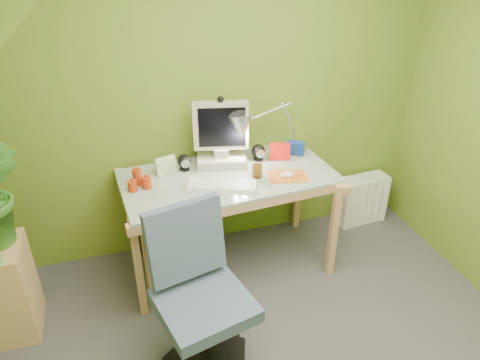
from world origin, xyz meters
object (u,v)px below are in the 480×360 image
object	(u,v)px
monitor	(221,132)
radiator	(361,200)
desk	(229,221)
task_chair	(204,303)
desk_lamp	(282,116)
side_ledge	(12,289)

from	to	relation	value
monitor	radiator	bearing A→B (deg)	14.44
desk	task_chair	world-z (taller)	task_chair
monitor	task_chair	distance (m)	1.20
desk	desk_lamp	size ratio (longest dim) A/B	2.32
side_ledge	task_chair	bearing A→B (deg)	-30.00
desk_lamp	radiator	bearing A→B (deg)	4.62
desk	desk_lamp	distance (m)	0.85
desk_lamp	side_ledge	bearing A→B (deg)	-166.89
desk	side_ledge	bearing A→B (deg)	-175.89
monitor	desk_lamp	xyz separation A→B (m)	(0.45, 0.00, 0.07)
monitor	task_chair	size ratio (longest dim) A/B	0.49
desk_lamp	desk	bearing A→B (deg)	-157.20
task_chair	radiator	distance (m)	1.95
desk_lamp	radiator	size ratio (longest dim) A/B	1.46
side_ledge	radiator	bearing A→B (deg)	9.63
side_ledge	radiator	xyz separation A→B (m)	(2.68, 0.45, -0.11)
monitor	desk_lamp	distance (m)	0.46
desk_lamp	side_ledge	world-z (taller)	desk_lamp
side_ledge	monitor	bearing A→B (deg)	15.74
desk	side_ledge	distance (m)	1.45
side_ledge	radiator	size ratio (longest dim) A/B	1.50
desk	radiator	bearing A→B (deg)	5.72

